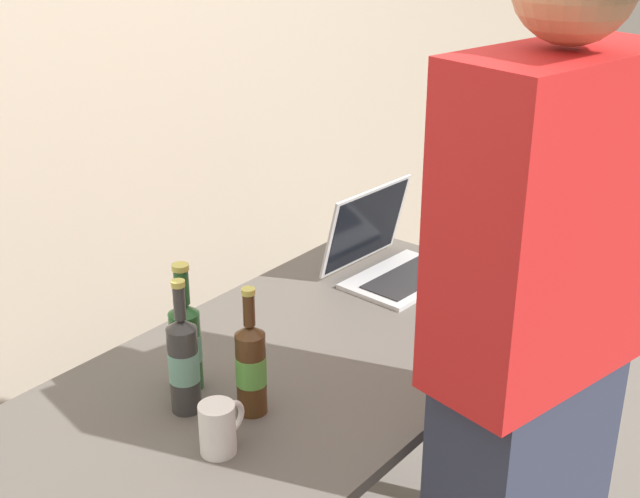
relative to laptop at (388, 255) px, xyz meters
The scene contains 8 objects.
desk 0.57m from the laptop, 169.68° to the right, with size 1.55×0.75×0.77m.
laptop is the anchor object (origin of this frame).
beer_bottle_brown 0.81m from the laptop, behind, with size 0.06×0.06×0.30m.
beer_bottle_amber 0.74m from the laptop, 167.81° to the right, with size 0.06×0.06×0.28m.
beer_bottle_green 0.75m from the laptop, behind, with size 0.07×0.07×0.29m.
person_figure 0.85m from the laptop, 127.89° to the right, with size 0.45×0.32×1.77m.
coffee_mug 0.89m from the laptop, 167.05° to the right, with size 0.11×0.07×0.11m.
back_wall 0.95m from the laptop, 130.58° to the left, with size 6.00×0.10×2.60m, color tan.
Camera 1 is at (-1.28, -1.11, 1.79)m, focal length 48.25 mm.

